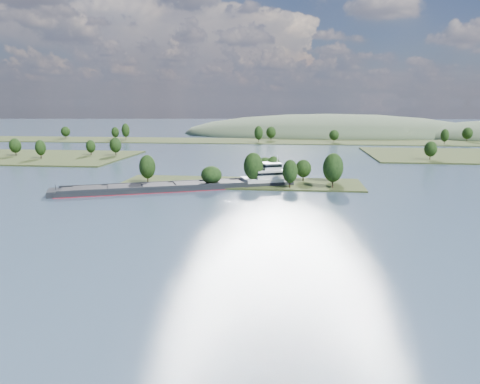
# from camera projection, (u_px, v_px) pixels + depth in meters

# --- Properties ---
(ground) EXTENTS (1800.00, 1800.00, 0.00)m
(ground) POSITION_uv_depth(u_px,v_px,m) (218.00, 218.00, 137.81)
(ground) COLOR #354C5C
(ground) RESTS_ON ground
(tree_island) EXTENTS (100.00, 33.09, 14.84)m
(tree_island) POSITION_uv_depth(u_px,v_px,m) (256.00, 175.00, 193.75)
(tree_island) COLOR #283316
(tree_island) RESTS_ON ground
(back_shoreline) EXTENTS (900.00, 60.00, 15.94)m
(back_shoreline) POSITION_uv_depth(u_px,v_px,m) (277.00, 141.00, 409.86)
(back_shoreline) COLOR #283316
(back_shoreline) RESTS_ON ground
(hill_west) EXTENTS (320.00, 160.00, 44.00)m
(hill_west) POSITION_uv_depth(u_px,v_px,m) (330.00, 135.00, 501.76)
(hill_west) COLOR #3F5037
(hill_west) RESTS_ON ground
(cargo_barge) EXTENTS (91.12, 46.28, 12.72)m
(cargo_barge) POSITION_uv_depth(u_px,v_px,m) (194.00, 185.00, 184.33)
(cargo_barge) COLOR black
(cargo_barge) RESTS_ON ground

